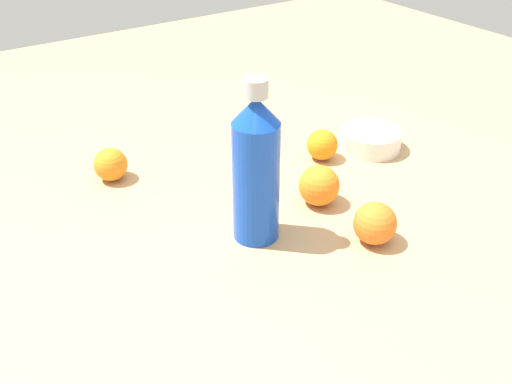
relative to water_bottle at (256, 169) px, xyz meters
The scene contains 7 objects.
ground_plane 0.13m from the water_bottle, 38.64° to the right, with size 2.40×2.40×0.00m, color tan.
water_bottle is the anchor object (origin of this frame).
orange_0 0.20m from the water_bottle, 39.37° to the right, with size 0.07×0.07×0.07m, color orange.
orange_1 0.30m from the water_bottle, 29.01° to the left, with size 0.06×0.06×0.06m, color orange.
orange_2 0.17m from the water_bottle, ahead, with size 0.07×0.07×0.07m, color orange.
orange_3 0.33m from the water_bottle, 112.49° to the left, with size 0.06×0.06×0.06m, color orange.
ceramic_bowl 0.39m from the water_bottle, 17.92° to the left, with size 0.12×0.12×0.04m, color white.
Camera 1 is at (-0.46, -0.59, 0.55)m, focal length 40.87 mm.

